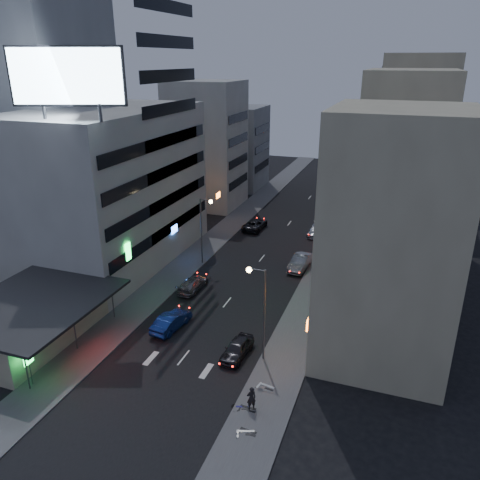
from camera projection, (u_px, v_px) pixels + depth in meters
The scene contains 29 objects.
ground at pixel (160, 387), 35.20m from camera, with size 180.00×180.00×0.00m, color black.
sidewalk_left at pixel (215, 239), 64.02m from camera, with size 4.00×120.00×0.12m, color #4C4C4F.
sidewalk_right at pixel (332, 254), 59.00m from camera, with size 4.00×120.00×0.12m, color #4C4C4F.
food_court at pixel (28, 319), 40.60m from camera, with size 11.00×13.00×3.88m.
white_building at pixel (110, 188), 54.83m from camera, with size 14.00×24.00×18.00m, color #B8B9B4.
grey_tower at pixel (55, 112), 57.39m from camera, with size 10.00×14.00×34.00m, color gray.
shophouse_near at pixel (390, 241), 36.08m from camera, with size 10.00×11.00×20.00m, color #BCB493.
shophouse_mid at pixel (399, 221), 46.75m from camera, with size 11.00×12.00×16.00m, color tan.
shophouse_far at pixel (402, 165), 57.23m from camera, with size 10.00×14.00×22.00m, color #BCB493.
far_left_a at pixel (206, 145), 75.94m from camera, with size 11.00×10.00×20.00m, color #B8B9B4.
far_left_b at pixel (232, 147), 88.41m from camera, with size 12.00×10.00×15.00m, color gray.
far_right_a at pixel (407, 158), 70.96m from camera, with size 11.00×12.00×18.00m, color tan.
far_right_b at pixel (414, 127), 82.00m from camera, with size 12.00×12.00×24.00m, color #BCB493.
billboard at pixel (67, 77), 40.18m from camera, with size 9.52×3.75×6.20m.
street_lamp_right_near at pixel (260, 301), 36.67m from camera, with size 1.60×0.44×8.02m.
street_lamp_left at pixel (204, 222), 54.42m from camera, with size 1.60×0.44×8.02m.
street_lamp_right_far at pixel (331, 192), 66.51m from camera, with size 1.60×0.44×8.02m.
parked_car_right_near at pixel (237, 349), 38.65m from camera, with size 1.71×4.24×1.45m, color #27262B.
parked_car_right_mid at pixel (300, 262), 54.80m from camera, with size 1.74×4.98×1.64m, color gray.
parked_car_left at pixel (255, 224), 67.63m from camera, with size 2.50×5.43×1.51m, color #25252A.
parked_car_right_far at pixel (316, 230), 65.41m from camera, with size 1.93×4.74×1.37m, color #A6AAAE.
road_car_blue at pixel (171, 321), 42.60m from camera, with size 1.62×4.65×1.53m, color navy.
road_car_silver at pixel (193, 284), 49.85m from camera, with size 1.93×4.76×1.38m, color gray.
person at pixel (251, 398), 32.58m from camera, with size 0.66×0.44×1.82m, color black.
scooter_black_a at pixel (258, 426), 30.61m from camera, with size 1.75×0.58×1.07m, color black, non-canonical shape.
scooter_silver_a at pixel (255, 424), 30.80m from camera, with size 1.79×0.60×1.10m, color silver, non-canonical shape.
scooter_blue at pixel (249, 400), 32.99m from camera, with size 1.59×0.53×0.97m, color navy, non-canonical shape.
scooter_black_b at pixel (257, 402), 32.70m from camera, with size 1.78×0.59×1.09m, color black, non-canonical shape.
scooter_silver_b at pixel (275, 381), 34.79m from camera, with size 1.87×0.62×1.14m, color #AFB4B7, non-canonical shape.
Camera 1 is at (15.37, -25.07, 23.11)m, focal length 35.00 mm.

